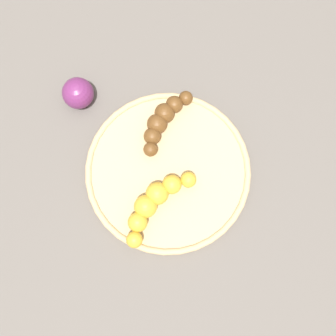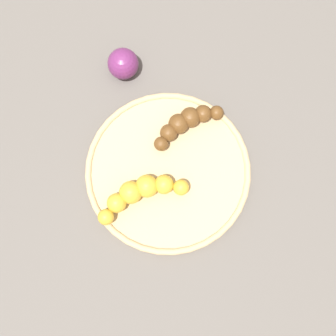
{
  "view_description": "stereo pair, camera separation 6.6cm",
  "coord_description": "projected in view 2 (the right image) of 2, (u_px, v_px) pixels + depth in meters",
  "views": [
    {
      "loc": [
        0.11,
        -0.1,
        0.68
      ],
      "look_at": [
        0.0,
        0.0,
        0.04
      ],
      "focal_mm": 45.97,
      "sensor_mm": 36.0,
      "label": 1
    },
    {
      "loc": [
        0.14,
        -0.04,
        0.68
      ],
      "look_at": [
        0.0,
        0.0,
        0.04
      ],
      "focal_mm": 45.97,
      "sensor_mm": 36.0,
      "label": 2
    }
  ],
  "objects": [
    {
      "name": "banana_overripe",
      "position": [
        186.0,
        123.0,
        0.68
      ],
      "size": [
        0.06,
        0.12,
        0.03
      ],
      "rotation": [
        0.0,
        0.0,
        3.4
      ],
      "color": "#593819",
      "rests_on": "fruit_bowl"
    },
    {
      "name": "plum_purple",
      "position": [
        123.0,
        64.0,
        0.71
      ],
      "size": [
        0.05,
        0.05,
        0.05
      ],
      "primitive_type": "sphere",
      "color": "#662659",
      "rests_on": "ground_plane"
    },
    {
      "name": "fruit_bowl",
      "position": [
        168.0,
        172.0,
        0.69
      ],
      "size": [
        0.26,
        0.26,
        0.02
      ],
      "color": "tan",
      "rests_on": "ground_plane"
    },
    {
      "name": "ground_plane",
      "position": [
        168.0,
        173.0,
        0.7
      ],
      "size": [
        2.4,
        2.4,
        0.0
      ],
      "primitive_type": "plane",
      "color": "#56514C"
    },
    {
      "name": "banana_spotted",
      "position": [
        140.0,
        193.0,
        0.66
      ],
      "size": [
        0.06,
        0.15,
        0.04
      ],
      "rotation": [
        0.0,
        0.0,
        3.25
      ],
      "color": "gold",
      "rests_on": "fruit_bowl"
    }
  ]
}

